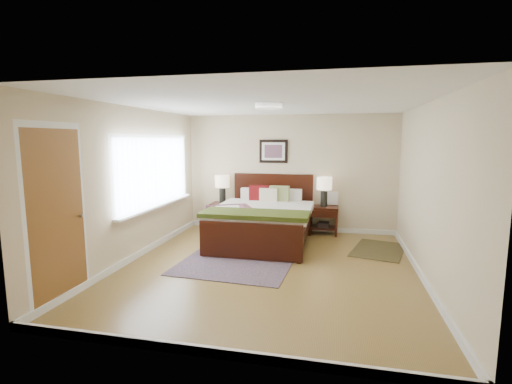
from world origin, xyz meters
The scene contains 18 objects.
floor centered at (0.00, 0.00, 0.00)m, with size 5.00×5.00×0.00m, color brown.
back_wall centered at (0.00, 2.50, 1.25)m, with size 4.50×0.04×2.50m, color #C1B58C.
front_wall centered at (0.00, -2.50, 1.25)m, with size 4.50×0.04×2.50m, color #C1B58C.
left_wall centered at (-2.25, 0.00, 1.25)m, with size 0.04×5.00×2.50m, color #C1B58C.
right_wall centered at (2.25, 0.00, 1.25)m, with size 0.04×5.00×2.50m, color #C1B58C.
ceiling centered at (0.00, 0.00, 2.50)m, with size 4.50×5.00×0.02m, color white.
window centered at (-2.20, 0.70, 1.38)m, with size 0.11×2.72×1.32m.
door centered at (-2.23, -1.75, 1.07)m, with size 0.06×1.00×2.18m.
ceil_fixture centered at (0.00, 0.00, 2.47)m, with size 0.44×0.44×0.08m.
bed centered at (-0.35, 1.39, 0.56)m, with size 1.85×2.25×1.21m.
wall_art centered at (-0.35, 2.47, 1.72)m, with size 0.62×0.05×0.50m.
nightstand_left centered at (-1.45, 2.25, 0.46)m, with size 0.49×0.44×0.58m.
nightstand_right centered at (0.76, 2.26, 0.37)m, with size 0.59×0.45×0.59m.
lamp_left centered at (-1.45, 2.27, 1.00)m, with size 0.31×0.31×0.61m.
lamp_right centered at (0.76, 2.27, 1.01)m, with size 0.31×0.31×0.61m.
armchair centered at (-0.92, 1.03, 0.37)m, with size 0.80×0.82×0.75m, color brown.
rug_persian centered at (-0.51, 0.49, 0.01)m, with size 1.76×2.49×0.01m, color #0D1942.
rug_navy centered at (1.78, 1.32, 0.01)m, with size 0.83×1.25×0.01m, color black.
Camera 1 is at (1.01, -5.46, 1.97)m, focal length 26.00 mm.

